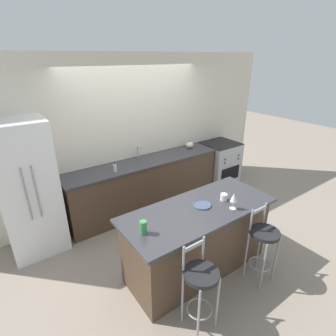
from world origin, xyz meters
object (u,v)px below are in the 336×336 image
object	(u,v)px
refrigerator	(28,190)
bar_stool_far	(263,241)
oven_range	(219,163)
soap_bottle	(115,168)
dinner_plate	(202,205)
coffee_mug	(224,197)
pumpkin_decoration	(190,145)
bar_stool_near	(200,283)
tumbler_cup	(143,227)
wine_glass	(234,198)

from	to	relation	value
refrigerator	bar_stool_far	bearing A→B (deg)	-46.33
oven_range	soap_bottle	xyz separation A→B (m)	(-2.45, -0.08, 0.54)
dinner_plate	coffee_mug	bearing A→B (deg)	-11.42
dinner_plate	pumpkin_decoration	bearing A→B (deg)	54.53
coffee_mug	soap_bottle	size ratio (longest dim) A/B	0.76
oven_range	bar_stool_near	size ratio (longest dim) A/B	0.94
bar_stool_near	pumpkin_decoration	world-z (taller)	pumpkin_decoration
bar_stool_near	soap_bottle	xyz separation A→B (m)	(0.14, 2.21, 0.43)
oven_range	bar_stool_far	world-z (taller)	bar_stool_far
dinner_plate	tumbler_cup	size ratio (longest dim) A/B	1.55
dinner_plate	refrigerator	bearing A→B (deg)	136.08
refrigerator	dinner_plate	size ratio (longest dim) A/B	8.26
soap_bottle	tumbler_cup	bearing A→B (deg)	-104.72
oven_range	soap_bottle	world-z (taller)	soap_bottle
dinner_plate	wine_glass	distance (m)	0.40
oven_range	bar_stool_far	bearing A→B (deg)	-124.40
bar_stool_near	coffee_mug	size ratio (longest dim) A/B	8.39
refrigerator	coffee_mug	xyz separation A→B (m)	(2.02, -1.70, 0.01)
dinner_plate	bar_stool_near	bearing A→B (deg)	-132.09
refrigerator	coffee_mug	world-z (taller)	refrigerator
refrigerator	wine_glass	world-z (taller)	refrigerator
coffee_mug	refrigerator	bearing A→B (deg)	139.84
pumpkin_decoration	bar_stool_far	bearing A→B (deg)	-108.62
refrigerator	pumpkin_decoration	distance (m)	2.97
oven_range	bar_stool_near	bearing A→B (deg)	-138.55
dinner_plate	coffee_mug	size ratio (longest dim) A/B	1.94
bar_stool_near	coffee_mug	world-z (taller)	coffee_mug
oven_range	dinner_plate	world-z (taller)	dinner_plate
bar_stool_far	soap_bottle	world-z (taller)	soap_bottle
oven_range	wine_glass	size ratio (longest dim) A/B	4.40
oven_range	coffee_mug	world-z (taller)	coffee_mug
bar_stool_near	soap_bottle	world-z (taller)	soap_bottle
coffee_mug	tumbler_cup	size ratio (longest dim) A/B	0.80
coffee_mug	tumbler_cup	bearing A→B (deg)	179.56
coffee_mug	wine_glass	bearing A→B (deg)	-106.26
oven_range	coffee_mug	distance (m)	2.44
tumbler_cup	bar_stool_near	bearing A→B (deg)	-65.00
refrigerator	tumbler_cup	size ratio (longest dim) A/B	12.83
bar_stool_near	wine_glass	distance (m)	1.06
bar_stool_far	soap_bottle	size ratio (longest dim) A/B	6.41
oven_range	pumpkin_decoration	distance (m)	0.92
oven_range	pumpkin_decoration	size ratio (longest dim) A/B	5.93
bar_stool_far	coffee_mug	size ratio (longest dim) A/B	8.39
tumbler_cup	pumpkin_decoration	distance (m)	2.81
dinner_plate	wine_glass	world-z (taller)	wine_glass
bar_stool_near	pumpkin_decoration	bearing A→B (deg)	52.61
pumpkin_decoration	oven_range	bearing A→B (deg)	-10.74
bar_stool_far	wine_glass	xyz separation A→B (m)	(-0.20, 0.35, 0.50)
pumpkin_decoration	tumbler_cup	bearing A→B (deg)	-139.53
oven_range	tumbler_cup	distance (m)	3.37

